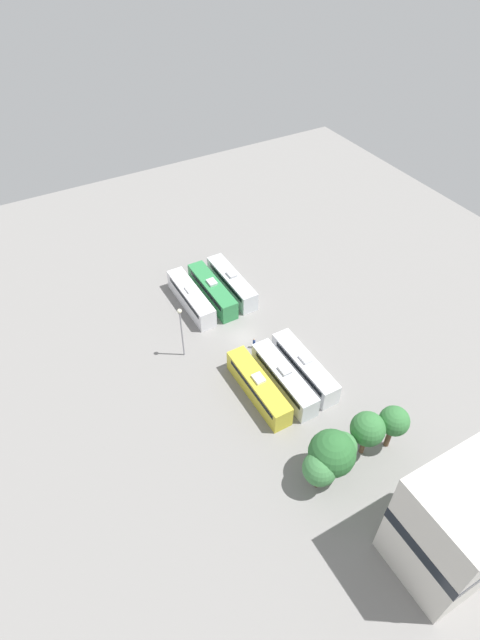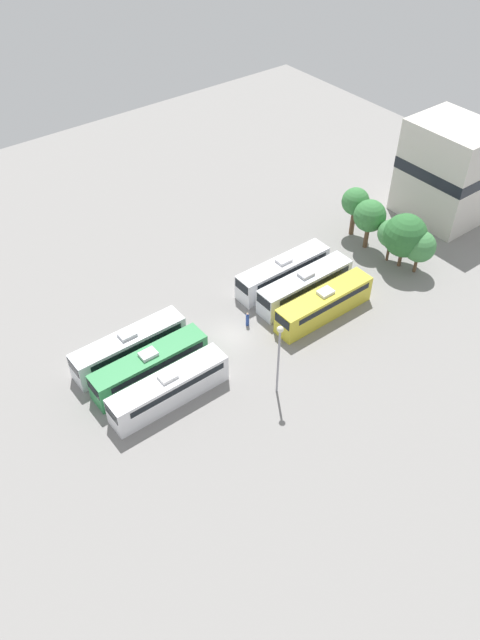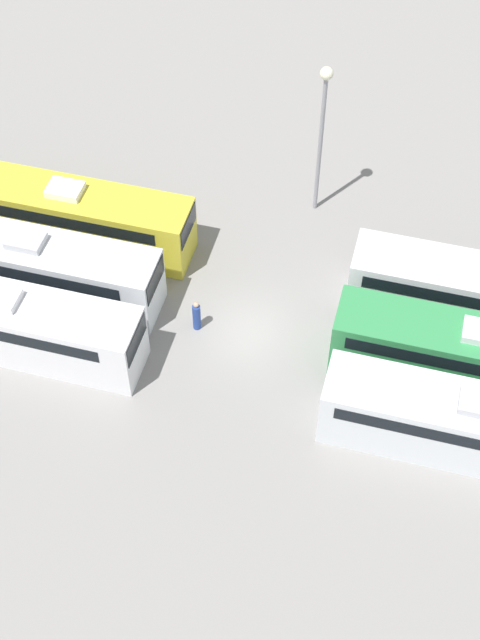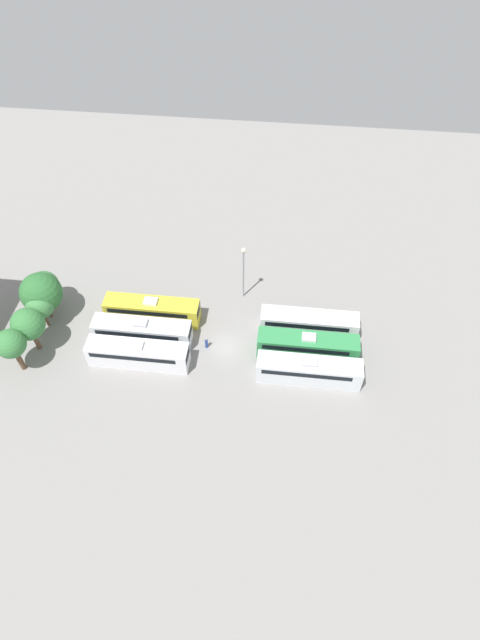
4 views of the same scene
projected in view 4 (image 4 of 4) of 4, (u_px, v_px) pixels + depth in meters
name	position (u px, v px, depth m)	size (l,w,h in m)	color
ground_plane	(226.00, 347.00, 59.92)	(107.98, 107.98, 0.00)	gray
bus_0	(309.00, 370.00, 55.71)	(2.53, 11.70, 3.38)	silver
bus_1	(307.00, 346.00, 57.95)	(2.53, 11.70, 3.38)	#338C4C
bus_2	(309.00, 323.00, 60.17)	(2.53, 11.70, 3.38)	silver
bus_3	(138.00, 354.00, 57.20)	(2.53, 11.70, 3.38)	white
bus_4	(142.00, 331.00, 59.34)	(2.53, 11.70, 3.38)	silver
bus_5	(152.00, 310.00, 61.54)	(2.53, 11.70, 3.38)	gold
worker_person	(206.00, 343.00, 59.31)	(0.36, 0.36, 1.67)	navy
light_pole	(243.00, 265.00, 61.12)	(0.60, 0.60, 8.23)	gray
tree_0	(11.00, 344.00, 54.47)	(3.35, 3.35, 6.29)	brown
tree_1	(28.00, 324.00, 56.50)	(3.82, 3.82, 6.32)	brown
tree_2	(40.00, 306.00, 59.21)	(3.27, 3.27, 5.39)	brown
tree_3	(41.00, 293.00, 59.89)	(4.99, 4.99, 6.72)	brown
tree_4	(44.00, 286.00, 61.64)	(3.62, 3.62, 5.36)	brown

